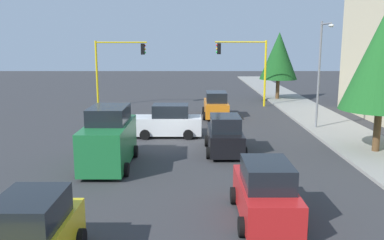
# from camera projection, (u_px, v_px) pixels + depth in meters

# --- Properties ---
(ground_plane) EXTENTS (120.00, 120.00, 0.00)m
(ground_plane) POSITION_uv_depth(u_px,v_px,m) (175.00, 144.00, 23.21)
(ground_plane) COLOR #353538
(sidewalk_kerb) EXTENTS (80.00, 4.00, 0.15)m
(sidewalk_kerb) POSITION_uv_depth(u_px,v_px,m) (330.00, 125.00, 28.11)
(sidewalk_kerb) COLOR gray
(sidewalk_kerb) RESTS_ON ground
(traffic_signal_far_right) EXTENTS (0.36, 4.59, 5.83)m
(traffic_signal_far_right) POSITION_uv_depth(u_px,v_px,m) (116.00, 60.00, 36.19)
(traffic_signal_far_right) COLOR yellow
(traffic_signal_far_right) RESTS_ON ground
(traffic_signal_far_left) EXTENTS (0.36, 4.59, 5.86)m
(traffic_signal_far_left) POSITION_uv_depth(u_px,v_px,m) (246.00, 60.00, 36.19)
(traffic_signal_far_left) COLOR yellow
(traffic_signal_far_left) RESTS_ON ground
(street_lamp_curbside) EXTENTS (2.15, 0.28, 7.00)m
(street_lamp_curbside) POSITION_uv_depth(u_px,v_px,m) (321.00, 64.00, 25.94)
(street_lamp_curbside) COLOR slate
(street_lamp_curbside) RESTS_ON ground
(tree_roadside_far) EXTENTS (3.67, 3.67, 6.67)m
(tree_roadside_far) POSITION_uv_depth(u_px,v_px,m) (279.00, 56.00, 40.08)
(tree_roadside_far) COLOR brown
(tree_roadside_far) RESTS_ON ground
(tree_roadside_near) EXTENTS (4.01, 4.01, 7.32)m
(tree_roadside_near) POSITION_uv_depth(u_px,v_px,m) (383.00, 60.00, 20.35)
(tree_roadside_near) COLOR brown
(tree_roadside_near) RESTS_ON ground
(delivery_van_green) EXTENTS (4.80, 2.22, 2.77)m
(delivery_van_green) POSITION_uv_depth(u_px,v_px,m) (109.00, 139.00, 18.92)
(delivery_van_green) COLOR #1E7238
(delivery_van_green) RESTS_ON ground
(car_black) EXTENTS (4.05, 2.01, 1.98)m
(car_black) POSITION_uv_depth(u_px,v_px,m) (225.00, 136.00, 21.33)
(car_black) COLOR black
(car_black) RESTS_ON ground
(car_red) EXTENTS (4.07, 1.99, 1.98)m
(car_red) POSITION_uv_depth(u_px,v_px,m) (265.00, 193.00, 13.21)
(car_red) COLOR red
(car_red) RESTS_ON ground
(car_white) EXTENTS (2.06, 4.15, 1.98)m
(car_white) POSITION_uv_depth(u_px,v_px,m) (168.00, 122.00, 25.01)
(car_white) COLOR white
(car_white) RESTS_ON ground
(car_yellow) EXTENTS (4.03, 2.05, 1.98)m
(car_yellow) POSITION_uv_depth(u_px,v_px,m) (29.00, 240.00, 10.07)
(car_yellow) COLOR yellow
(car_yellow) RESTS_ON ground
(car_orange) EXTENTS (4.16, 2.05, 1.98)m
(car_orange) POSITION_uv_depth(u_px,v_px,m) (216.00, 106.00, 31.43)
(car_orange) COLOR orange
(car_orange) RESTS_ON ground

